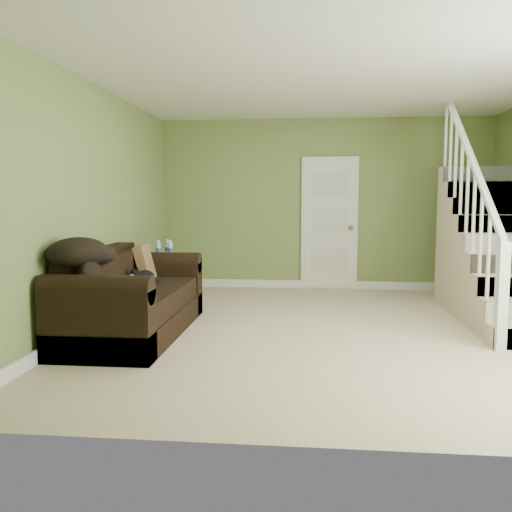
% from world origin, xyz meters
% --- Properties ---
extents(floor, '(5.00, 5.50, 0.01)m').
position_xyz_m(floor, '(0.00, 0.00, 0.00)').
color(floor, tan).
rests_on(floor, ground).
extents(ceiling, '(5.00, 5.50, 0.01)m').
position_xyz_m(ceiling, '(0.00, 0.00, 2.60)').
color(ceiling, white).
rests_on(ceiling, wall_back).
extents(wall_back, '(5.00, 0.04, 2.60)m').
position_xyz_m(wall_back, '(0.00, 2.75, 1.30)').
color(wall_back, olive).
rests_on(wall_back, floor).
extents(wall_front, '(5.00, 0.04, 2.60)m').
position_xyz_m(wall_front, '(0.00, -2.75, 1.30)').
color(wall_front, olive).
rests_on(wall_front, floor).
extents(wall_left, '(0.04, 5.50, 2.60)m').
position_xyz_m(wall_left, '(-2.50, 0.00, 1.30)').
color(wall_left, olive).
rests_on(wall_left, floor).
extents(baseboard_back, '(5.00, 0.04, 0.12)m').
position_xyz_m(baseboard_back, '(0.00, 2.72, 0.06)').
color(baseboard_back, white).
rests_on(baseboard_back, floor).
extents(baseboard_left, '(0.04, 5.50, 0.12)m').
position_xyz_m(baseboard_left, '(-2.47, 0.00, 0.06)').
color(baseboard_left, white).
rests_on(baseboard_left, floor).
extents(door, '(0.86, 0.12, 2.02)m').
position_xyz_m(door, '(0.10, 2.71, 1.01)').
color(door, white).
rests_on(door, floor).
extents(staircase, '(1.00, 2.51, 2.82)m').
position_xyz_m(staircase, '(1.99, 0.97, 0.64)').
color(staircase, tan).
rests_on(staircase, floor).
extents(sofa, '(0.96, 2.21, 0.88)m').
position_xyz_m(sofa, '(-2.02, -0.35, 0.33)').
color(sofa, black).
rests_on(sofa, floor).
extents(side_table, '(0.54, 0.54, 0.84)m').
position_xyz_m(side_table, '(-2.11, 1.37, 0.31)').
color(side_table, black).
rests_on(side_table, floor).
extents(cat, '(0.26, 0.43, 0.20)m').
position_xyz_m(cat, '(-1.96, -0.08, 0.55)').
color(cat, black).
rests_on(cat, sofa).
extents(banana, '(0.13, 0.17, 0.05)m').
position_xyz_m(banana, '(-1.80, -0.58, 0.50)').
color(banana, gold).
rests_on(banana, sofa).
extents(throw_pillow, '(0.23, 0.42, 0.42)m').
position_xyz_m(throw_pillow, '(-2.05, 0.28, 0.66)').
color(throw_pillow, '#46331C').
rests_on(throw_pillow, sofa).
extents(throw_blanket, '(0.69, 0.79, 0.27)m').
position_xyz_m(throw_blanket, '(-2.26, -1.02, 0.91)').
color(throw_blanket, black).
rests_on(throw_blanket, sofa).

